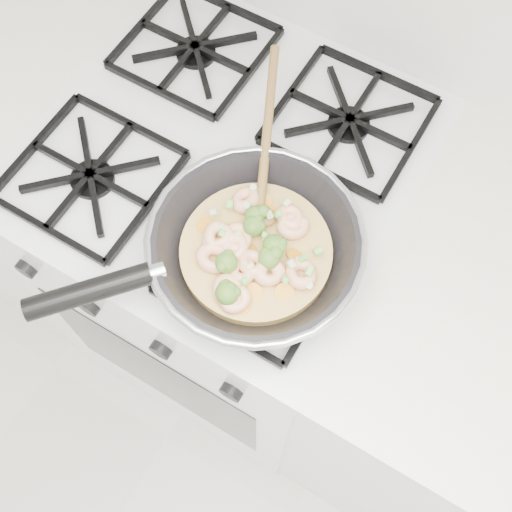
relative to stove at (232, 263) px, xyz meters
The scene contains 2 objects.
stove is the anchor object (origin of this frame).
skillet 0.54m from the stove, 45.69° to the right, with size 0.38×0.54×0.10m.
Camera 1 is at (0.34, 1.23, 1.76)m, focal length 44.45 mm.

